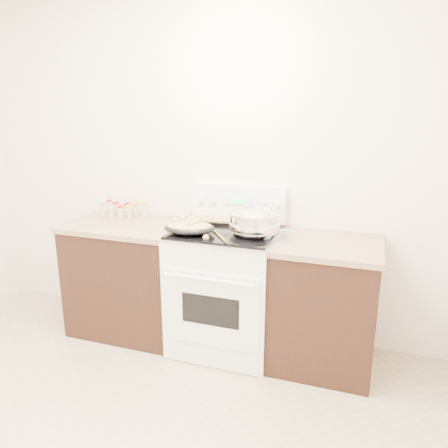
% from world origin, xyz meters
% --- Properties ---
extents(room_shell, '(4.10, 3.60, 2.75)m').
position_xyz_m(room_shell, '(0.00, 0.00, 1.70)').
color(room_shell, white).
rests_on(room_shell, ground).
extents(counter_left, '(0.93, 0.67, 0.92)m').
position_xyz_m(counter_left, '(-0.48, 1.43, 0.46)').
color(counter_left, black).
rests_on(counter_left, ground).
extents(counter_right, '(0.73, 0.67, 0.92)m').
position_xyz_m(counter_right, '(1.08, 1.43, 0.46)').
color(counter_right, black).
rests_on(counter_right, ground).
extents(kitchen_range, '(0.78, 0.73, 1.22)m').
position_xyz_m(kitchen_range, '(0.35, 1.42, 0.49)').
color(kitchen_range, white).
rests_on(kitchen_range, ground).
extents(mixing_bowl, '(0.47, 0.47, 0.22)m').
position_xyz_m(mixing_bowl, '(0.57, 1.37, 1.03)').
color(mixing_bowl, silver).
rests_on(mixing_bowl, kitchen_range).
extents(roasting_pan, '(0.41, 0.32, 0.11)m').
position_xyz_m(roasting_pan, '(0.13, 1.24, 0.99)').
color(roasting_pan, black).
rests_on(roasting_pan, kitchen_range).
extents(baking_sheet, '(0.48, 0.37, 0.06)m').
position_xyz_m(baking_sheet, '(0.18, 1.64, 0.96)').
color(baking_sheet, black).
rests_on(baking_sheet, kitchen_range).
extents(wooden_spoon, '(0.18, 0.24, 0.04)m').
position_xyz_m(wooden_spoon, '(0.32, 1.19, 0.95)').
color(wooden_spoon, '#A2814A').
rests_on(wooden_spoon, kitchen_range).
extents(blue_ladle, '(0.21, 0.18, 0.09)m').
position_xyz_m(blue_ladle, '(0.69, 1.31, 0.97)').
color(blue_ladle, '#8FD0D6').
rests_on(blue_ladle, kitchen_range).
extents(spice_jars, '(0.39, 0.15, 0.13)m').
position_xyz_m(spice_jars, '(-0.62, 1.59, 0.98)').
color(spice_jars, '#BFB28C').
rests_on(spice_jars, counter_left).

